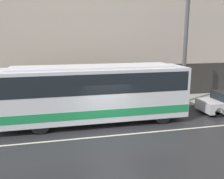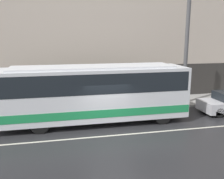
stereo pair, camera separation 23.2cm
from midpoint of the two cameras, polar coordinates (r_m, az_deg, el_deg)
name	(u,v)px [view 2 (the right image)]	position (r m, az deg, el deg)	size (l,w,h in m)	color
ground_plane	(111,136)	(13.17, 0.29, -10.53)	(60.00, 60.00, 0.00)	#262628
sidewalk	(95,106)	(18.33, -3.54, -3.74)	(60.00, 3.15, 0.15)	gray
building_facade	(90,14)	(19.41, -4.63, 16.81)	(60.00, 0.35, 13.79)	#B7A899
lane_stripe	(111,136)	(13.17, 0.29, -10.51)	(54.00, 0.14, 0.01)	beige
transit_bus	(94,91)	(14.64, -3.67, -0.37)	(10.96, 2.60, 3.40)	silver
utility_pole_near	(186,53)	(19.06, 16.90, 7.99)	(0.28, 0.28, 7.46)	#4C4C4F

